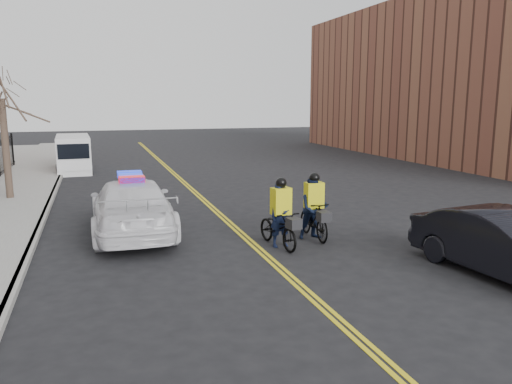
{
  "coord_description": "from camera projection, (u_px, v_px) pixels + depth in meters",
  "views": [
    {
      "loc": [
        -4.17,
        -12.23,
        4.07
      ],
      "look_at": [
        0.47,
        2.11,
        1.3
      ],
      "focal_mm": 35.0,
      "sensor_mm": 36.0,
      "label": 1
    }
  ],
  "objects": [
    {
      "name": "cyclist_near",
      "position": [
        281.0,
        223.0,
        14.01
      ],
      "size": [
        1.0,
        2.1,
        1.97
      ],
      "rotation": [
        0.0,
        0.0,
        0.16
      ],
      "color": "black",
      "rests_on": "ground"
    },
    {
      "name": "center_line_right",
      "position": [
        204.0,
        199.0,
        20.95
      ],
      "size": [
        0.1,
        60.0,
        0.01
      ],
      "primitive_type": "cube",
      "color": "gold",
      "rests_on": "ground"
    },
    {
      "name": "sidewalk",
      "position": [
        5.0,
        209.0,
        18.64
      ],
      "size": [
        3.0,
        60.0,
        0.15
      ],
      "primitive_type": "cube",
      "color": "gray",
      "rests_on": "ground"
    },
    {
      "name": "dark_sedan",
      "position": [
        505.0,
        244.0,
        11.61
      ],
      "size": [
        2.18,
        4.84,
        1.54
      ],
      "primitive_type": "imported",
      "rotation": [
        0.0,
        0.0,
        0.12
      ],
      "color": "black",
      "rests_on": "ground"
    },
    {
      "name": "cyclist_far",
      "position": [
        314.0,
        213.0,
        14.8
      ],
      "size": [
        0.89,
        1.97,
        1.99
      ],
      "rotation": [
        0.0,
        0.0,
        -0.01
      ],
      "color": "black",
      "rests_on": "ground"
    },
    {
      "name": "cargo_van",
      "position": [
        74.0,
        154.0,
        28.86
      ],
      "size": [
        2.07,
        4.99,
        2.06
      ],
      "rotation": [
        0.0,
        0.0,
        0.04
      ],
      "color": "silver",
      "rests_on": "ground"
    },
    {
      "name": "curb",
      "position": [
        48.0,
        206.0,
        19.1
      ],
      "size": [
        0.2,
        60.0,
        0.15
      ],
      "primitive_type": "cube",
      "color": "gray",
      "rests_on": "ground"
    },
    {
      "name": "street_tree",
      "position": [
        3.0,
        114.0,
        19.86
      ],
      "size": [
        3.2,
        3.2,
        4.8
      ],
      "color": "#382A21",
      "rests_on": "sidewalk"
    },
    {
      "name": "center_line_left",
      "position": [
        200.0,
        199.0,
        20.9
      ],
      "size": [
        0.1,
        60.0,
        0.01
      ],
      "primitive_type": "cube",
      "color": "gold",
      "rests_on": "ground"
    },
    {
      "name": "building_across",
      "position": [
        472.0,
        80.0,
        35.95
      ],
      "size": [
        12.0,
        30.0,
        11.0
      ],
      "primitive_type": "cube",
      "color": "brown",
      "rests_on": "ground"
    },
    {
      "name": "ground",
      "position": [
        263.0,
        254.0,
        13.44
      ],
      "size": [
        120.0,
        120.0,
        0.0
      ],
      "primitive_type": "plane",
      "color": "black",
      "rests_on": "ground"
    },
    {
      "name": "police_cruiser",
      "position": [
        132.0,
        206.0,
        15.33
      ],
      "size": [
        2.46,
        5.92,
        1.87
      ],
      "rotation": [
        0.0,
        0.0,
        3.13
      ],
      "color": "white",
      "rests_on": "ground"
    }
  ]
}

